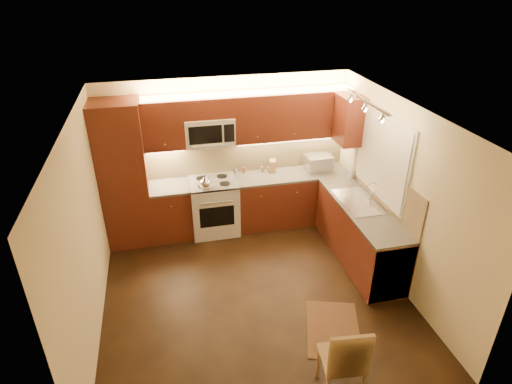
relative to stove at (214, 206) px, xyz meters
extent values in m
cube|color=black|center=(0.30, -1.68, -0.46)|extent=(4.00, 4.00, 0.01)
cube|color=beige|center=(0.30, -1.68, 2.04)|extent=(4.00, 4.00, 0.01)
cube|color=beige|center=(0.30, 0.32, 0.79)|extent=(4.00, 0.01, 2.50)
cube|color=beige|center=(0.30, -3.67, 0.79)|extent=(4.00, 0.01, 2.50)
cube|color=beige|center=(-1.70, -1.68, 0.79)|extent=(0.01, 4.00, 2.50)
cube|color=beige|center=(2.30, -1.68, 0.79)|extent=(0.01, 4.00, 2.50)
cube|color=#471A0F|center=(-1.35, 0.02, 0.69)|extent=(0.70, 0.60, 2.30)
cube|color=#471A0F|center=(-0.69, 0.02, -0.03)|extent=(0.62, 0.60, 0.86)
cube|color=#32302E|center=(-0.69, 0.02, 0.42)|extent=(0.62, 0.60, 0.04)
cube|color=#471A0F|center=(1.34, 0.02, -0.03)|extent=(1.92, 0.60, 0.86)
cube|color=#32302E|center=(1.34, 0.02, 0.42)|extent=(1.92, 0.60, 0.04)
cube|color=#471A0F|center=(2.00, -1.28, -0.03)|extent=(0.60, 2.00, 0.86)
cube|color=#32302E|center=(2.00, -1.28, 0.42)|extent=(0.60, 2.00, 0.04)
cube|color=silver|center=(2.00, -1.98, -0.03)|extent=(0.58, 0.60, 0.84)
cube|color=tan|center=(0.65, 0.31, 0.74)|extent=(3.30, 0.02, 0.60)
cube|color=tan|center=(2.29, -1.28, 0.74)|extent=(0.02, 2.00, 0.60)
cube|color=#471A0F|center=(-0.69, 0.15, 1.42)|extent=(0.62, 0.35, 0.75)
cube|color=#471A0F|center=(1.34, 0.15, 1.42)|extent=(1.92, 0.35, 0.75)
cube|color=#471A0F|center=(0.00, 0.15, 1.63)|extent=(0.76, 0.35, 0.31)
cube|color=#471A0F|center=(2.12, -0.28, 1.42)|extent=(0.35, 0.50, 0.75)
cube|color=silver|center=(2.29, -1.12, 1.14)|extent=(0.03, 1.44, 1.24)
cube|color=silver|center=(2.27, -1.12, 1.14)|extent=(0.02, 1.36, 1.16)
cube|color=silver|center=(1.85, -1.27, 2.00)|extent=(0.04, 1.20, 0.03)
cube|color=silver|center=(1.81, 0.07, 0.57)|extent=(0.45, 0.35, 0.26)
cube|color=#9F6F47|center=(1.04, 0.17, 0.54)|extent=(0.14, 0.17, 0.21)
cylinder|color=silver|center=(0.44, 0.26, 0.49)|extent=(0.05, 0.05, 0.10)
cylinder|color=brown|center=(0.56, 0.24, 0.49)|extent=(0.05, 0.05, 0.10)
cylinder|color=silver|center=(0.95, 0.18, 0.49)|extent=(0.05, 0.05, 0.11)
cylinder|color=#A16A30|center=(0.86, 0.20, 0.49)|extent=(0.05, 0.05, 0.10)
imported|color=#B6B7BB|center=(2.23, -0.34, 0.55)|extent=(0.13, 0.13, 0.22)
cube|color=black|center=(1.09, -2.58, -0.45)|extent=(0.90, 1.10, 0.01)
camera|label=1|loc=(-0.71, -6.14, 3.51)|focal=30.10mm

